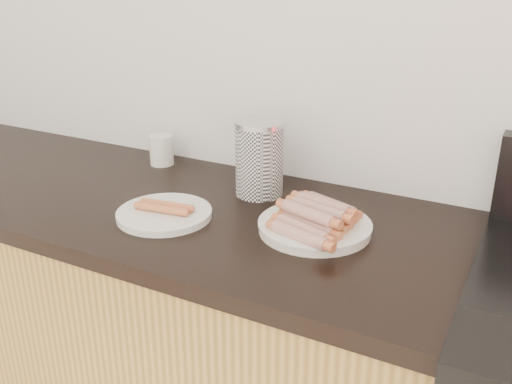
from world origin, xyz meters
The scene contains 9 objects.
wall_back centered at (0.00, 2.00, 1.30)m, with size 4.00×0.04×2.60m, color silver.
cabinet_base centered at (-0.70, 1.69, 0.43)m, with size 2.20×0.59×0.86m, color #AF853D.
counter_slab centered at (-0.70, 1.69, 0.88)m, with size 2.20×0.62×0.04m, color black.
main_plate centered at (0.06, 1.70, 0.91)m, with size 0.25×0.25×0.02m, color white.
side_plate centered at (-0.29, 1.61, 0.91)m, with size 0.23×0.23×0.02m, color white.
hotdog_pile centered at (0.06, 1.70, 0.94)m, with size 0.14×0.25×0.05m.
plain_sausages centered at (-0.29, 1.61, 0.93)m, with size 0.13×0.06×0.02m.
canister centered at (-0.15, 1.84, 1.00)m, with size 0.13×0.13×0.20m.
mug centered at (-0.52, 1.91, 0.94)m, with size 0.07×0.07×0.09m, color silver.
Camera 1 is at (0.48, 0.61, 1.47)m, focal length 40.00 mm.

